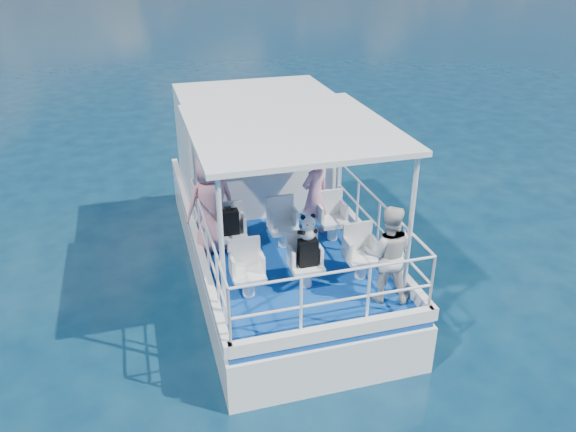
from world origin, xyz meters
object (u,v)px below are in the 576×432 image
(passenger_port_fwd, at_px, (211,204))
(backpack_center, at_px, (308,253))
(passenger_stbd_aft, at_px, (388,254))
(panda, at_px, (308,227))

(passenger_port_fwd, xyz_separation_m, backpack_center, (1.20, -1.53, -0.27))
(passenger_stbd_aft, height_order, backpack_center, passenger_stbd_aft)
(passenger_port_fwd, height_order, backpack_center, passenger_port_fwd)
(passenger_port_fwd, distance_m, backpack_center, 1.96)
(passenger_stbd_aft, bearing_deg, panda, -11.26)
(passenger_port_fwd, relative_size, backpack_center, 4.03)
(passenger_stbd_aft, relative_size, panda, 3.69)
(passenger_port_fwd, relative_size, panda, 4.24)
(panda, bearing_deg, backpack_center, -97.80)
(passenger_stbd_aft, xyz_separation_m, backpack_center, (-1.00, 0.60, -0.15))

